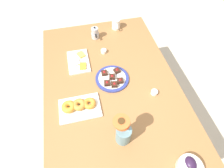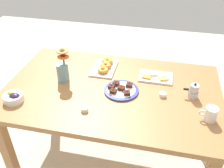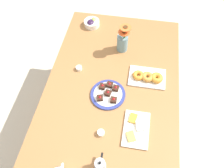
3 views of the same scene
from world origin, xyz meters
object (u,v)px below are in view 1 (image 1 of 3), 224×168
(grape_bowl, at_px, (190,167))
(jam_cup_berry, at_px, (104,51))
(coffee_mug, at_px, (116,24))
(croissant_platter, at_px, (79,106))
(jam_cup_honey, at_px, (154,92))
(flower_vase, at_px, (123,133))
(dining_table, at_px, (112,93))
(cheese_platter, at_px, (79,61))
(moka_pot, at_px, (95,33))
(dessert_plate, at_px, (112,78))

(grape_bowl, height_order, jam_cup_berry, grape_bowl)
(coffee_mug, height_order, croissant_platter, coffee_mug)
(jam_cup_honey, height_order, flower_vase, flower_vase)
(dining_table, xyz_separation_m, coffee_mug, (-0.68, 0.20, 0.14))
(coffee_mug, bearing_deg, flower_vase, -11.72)
(cheese_platter, bearing_deg, moka_pot, 145.78)
(grape_bowl, xyz_separation_m, jam_cup_honey, (-0.51, -0.01, -0.01))
(croissant_platter, bearing_deg, coffee_mug, 150.20)
(croissant_platter, relative_size, jam_cup_honey, 5.83)
(jam_cup_berry, xyz_separation_m, flower_vase, (0.76, -0.04, 0.08))
(cheese_platter, xyz_separation_m, croissant_platter, (0.43, -0.05, 0.01))
(grape_bowl, relative_size, dessert_plate, 0.54)
(dining_table, relative_size, flower_vase, 6.20)
(jam_cup_honey, relative_size, moka_pot, 0.40)
(cheese_platter, distance_m, jam_cup_honey, 0.66)
(jam_cup_berry, relative_size, dessert_plate, 0.19)
(coffee_mug, distance_m, flower_vase, 1.09)
(flower_vase, bearing_deg, croissant_platter, -139.27)
(coffee_mug, xyz_separation_m, dessert_plate, (0.60, -0.18, -0.04))
(flower_vase, relative_size, moka_pot, 2.17)
(croissant_platter, xyz_separation_m, dessert_plate, (-0.19, 0.28, -0.01))
(dining_table, relative_size, coffee_mug, 14.14)
(jam_cup_honey, bearing_deg, cheese_platter, -130.92)
(jam_cup_berry, bearing_deg, croissant_platter, -28.86)
(coffee_mug, relative_size, cheese_platter, 0.44)
(croissant_platter, bearing_deg, moka_pot, 161.51)
(dining_table, bearing_deg, flower_vase, -3.61)
(dining_table, bearing_deg, grape_bowl, 24.57)
(coffee_mug, xyz_separation_m, cheese_platter, (0.37, -0.41, -0.04))
(jam_cup_berry, height_order, moka_pot, moka_pot)
(croissant_platter, xyz_separation_m, flower_vase, (0.27, 0.23, 0.07))
(dining_table, bearing_deg, dessert_plate, 165.69)
(jam_cup_berry, relative_size, moka_pot, 0.40)
(cheese_platter, xyz_separation_m, jam_cup_berry, (-0.07, 0.22, 0.01))
(cheese_platter, bearing_deg, jam_cup_berry, 106.63)
(coffee_mug, height_order, moka_pot, moka_pot)
(croissant_platter, distance_m, jam_cup_berry, 0.56)
(cheese_platter, xyz_separation_m, flower_vase, (0.70, 0.19, 0.08))
(flower_vase, bearing_deg, jam_cup_berry, 177.18)
(grape_bowl, relative_size, jam_cup_honey, 2.90)
(dining_table, distance_m, jam_cup_honey, 0.33)
(jam_cup_honey, bearing_deg, dessert_plate, -126.24)
(grape_bowl, distance_m, jam_cup_berry, 1.05)
(flower_vase, bearing_deg, jam_cup_honey, 130.78)
(grape_bowl, relative_size, cheese_platter, 0.54)
(jam_cup_honey, xyz_separation_m, flower_vase, (0.27, -0.31, 0.08))
(dining_table, xyz_separation_m, croissant_platter, (0.12, -0.26, 0.11))
(croissant_platter, bearing_deg, dessert_plate, 124.54)
(grape_bowl, xyz_separation_m, moka_pot, (-1.22, -0.31, 0.02))
(grape_bowl, xyz_separation_m, jam_cup_berry, (-1.01, -0.28, -0.01))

